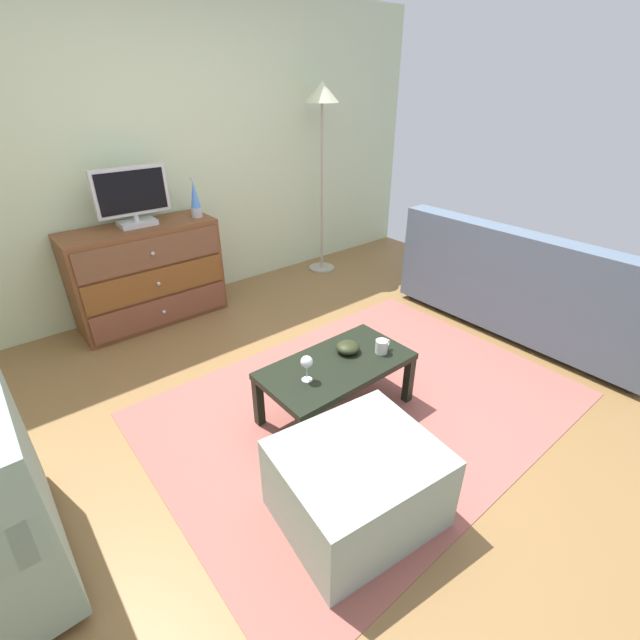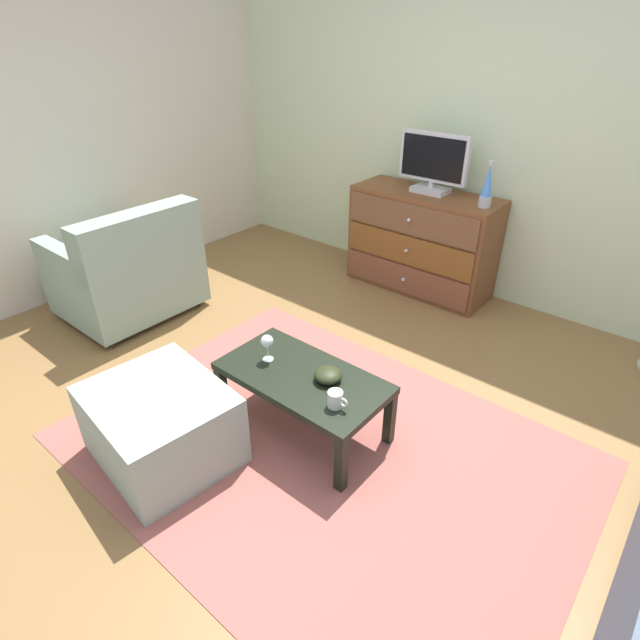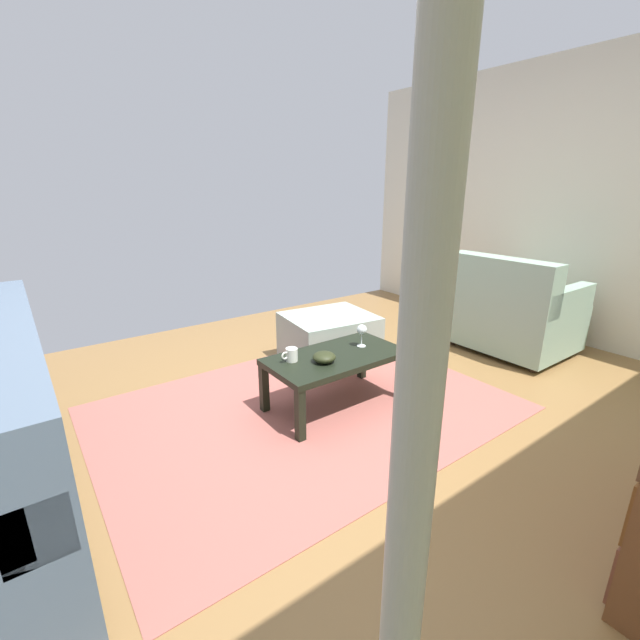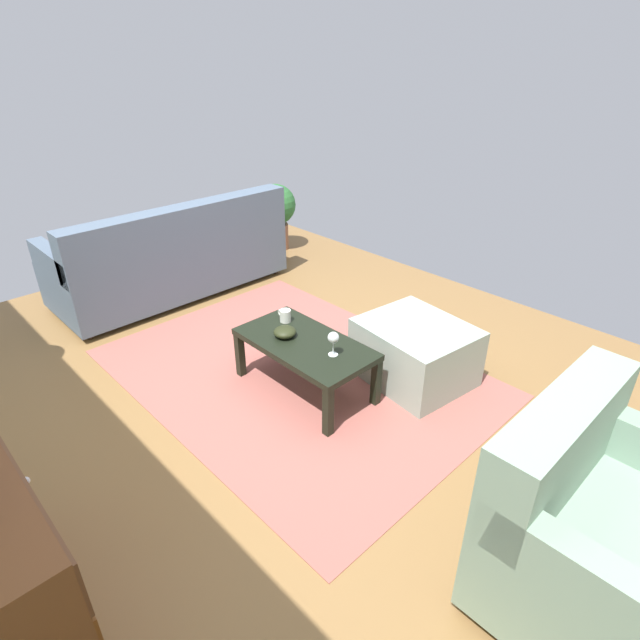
# 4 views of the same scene
# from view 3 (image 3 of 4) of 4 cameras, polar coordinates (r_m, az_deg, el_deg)

# --- Properties ---
(ground_plane) EXTENTS (5.74, 4.73, 0.05)m
(ground_plane) POSITION_cam_3_polar(r_m,az_deg,el_deg) (2.88, 3.92, -12.67)
(ground_plane) COLOR olive
(wall_plain_left) EXTENTS (0.12, 4.73, 2.55)m
(wall_plain_left) POSITION_cam_3_polar(r_m,az_deg,el_deg) (4.65, 30.69, 13.39)
(wall_plain_left) COLOR beige
(wall_plain_left) RESTS_ON ground_plane
(area_rug) EXTENTS (2.60, 1.90, 0.01)m
(area_rug) POSITION_cam_3_polar(r_m,az_deg,el_deg) (2.90, -1.76, -11.77)
(area_rug) COLOR #A1574E
(area_rug) RESTS_ON ground_plane
(coffee_table) EXTENTS (0.92, 0.49, 0.37)m
(coffee_table) POSITION_cam_3_polar(r_m,az_deg,el_deg) (2.81, 2.15, -5.61)
(coffee_table) COLOR black
(coffee_table) RESTS_ON ground_plane
(wine_glass) EXTENTS (0.07, 0.07, 0.16)m
(wine_glass) POSITION_cam_3_polar(r_m,az_deg,el_deg) (2.91, 5.67, -1.40)
(wine_glass) COLOR silver
(wine_glass) RESTS_ON coffee_table
(mug) EXTENTS (0.11, 0.08, 0.08)m
(mug) POSITION_cam_3_polar(r_m,az_deg,el_deg) (2.69, -3.90, -4.69)
(mug) COLOR silver
(mug) RESTS_ON coffee_table
(bowl_decorative) EXTENTS (0.15, 0.15, 0.07)m
(bowl_decorative) POSITION_cam_3_polar(r_m,az_deg,el_deg) (2.67, 0.56, -5.03)
(bowl_decorative) COLOR #262C16
(bowl_decorative) RESTS_ON coffee_table
(armchair) EXTENTS (0.80, 0.93, 0.87)m
(armchair) POSITION_cam_3_polar(r_m,az_deg,el_deg) (4.10, 24.42, 0.86)
(armchair) COLOR #332319
(armchair) RESTS_ON ground_plane
(ottoman) EXTENTS (0.77, 0.68, 0.41)m
(ottoman) POSITION_cam_3_polar(r_m,az_deg,el_deg) (3.55, 1.22, -2.51)
(ottoman) COLOR #92A79A
(ottoman) RESTS_ON ground_plane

